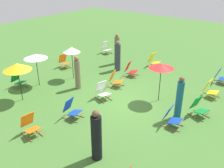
{
  "coord_description": "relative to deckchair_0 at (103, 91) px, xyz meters",
  "views": [
    {
      "loc": [
        -8.32,
        -5.18,
        5.48
      ],
      "look_at": [
        0.0,
        1.2,
        0.5
      ],
      "focal_mm": 39.79,
      "sensor_mm": 36.0,
      "label": 1
    }
  ],
  "objects": [
    {
      "name": "deckchair_6",
      "position": [
        1.61,
        4.27,
        0.0
      ],
      "size": [
        0.61,
        0.83,
        0.83
      ],
      "rotation": [
        0.0,
        0.0,
        -0.18
      ],
      "color": "olive",
      "rests_on": "ground"
    },
    {
      "name": "deckchair_1",
      "position": [
        5.19,
        3.98,
        0.0
      ],
      "size": [
        0.56,
        0.81,
        0.83
      ],
      "rotation": [
        0.0,
        0.0,
        -0.11
      ],
      "color": "olive",
      "rests_on": "ground"
    },
    {
      "name": "deckchair_0",
      "position": [
        0.0,
        0.0,
        0.0
      ],
      "size": [
        0.67,
        0.86,
        0.83
      ],
      "rotation": [
        0.0,
        0.0,
        -0.28
      ],
      "color": "olive",
      "rests_on": "ground"
    },
    {
      "name": "umbrella_0",
      "position": [
        0.81,
        2.71,
        1.23
      ],
      "size": [
        0.9,
        0.9,
        1.74
      ],
      "color": "black",
      "rests_on": "ground"
    },
    {
      "name": "deckchair_7",
      "position": [
        3.13,
        -3.81,
        0.0
      ],
      "size": [
        0.49,
        0.77,
        0.83
      ],
      "rotation": [
        0.0,
        0.0,
        -0.01
      ],
      "color": "olive",
      "rests_on": "ground"
    },
    {
      "name": "person_2",
      "position": [
        4.04,
        2.18,
        0.51
      ],
      "size": [
        0.43,
        0.43,
        1.87
      ],
      "rotation": [
        0.0,
        0.0,
        0.95
      ],
      "color": "#72664C",
      "rests_on": "ground"
    },
    {
      "name": "person_0",
      "position": [
        0.09,
        1.63,
        0.44
      ],
      "size": [
        0.31,
        0.31,
        1.68
      ],
      "rotation": [
        0.0,
        0.0,
        4.57
      ],
      "color": "#72664C",
      "rests_on": "ground"
    },
    {
      "name": "deckchair_11",
      "position": [
        -1.62,
        4.11,
        0.0
      ],
      "size": [
        0.55,
        0.8,
        0.83
      ],
      "rotation": [
        0.0,
        0.0,
        0.1
      ],
      "color": "olive",
      "rests_on": "ground"
    },
    {
      "name": "deckchair_12",
      "position": [
        1.36,
        0.31,
        0.0
      ],
      "size": [
        0.68,
        0.87,
        0.83
      ],
      "rotation": [
        0.0,
        0.0,
        0.3
      ],
      "color": "olive",
      "rests_on": "ground"
    },
    {
      "name": "person_4",
      "position": [
        -3.13,
        -2.35,
        0.45
      ],
      "size": [
        0.45,
        0.45,
        1.74
      ],
      "rotation": [
        0.0,
        0.0,
        2.05
      ],
      "color": "black",
      "rests_on": "ground"
    },
    {
      "name": "deckchair_10",
      "position": [
        4.98,
        0.13,
        0.0
      ],
      "size": [
        0.49,
        0.77,
        0.83
      ],
      "rotation": [
        0.0,
        0.0,
        -0.02
      ],
      "color": "olive",
      "rests_on": "ground"
    },
    {
      "name": "umbrella_3",
      "position": [
        1.41,
        -2.11,
        1.29
      ],
      "size": [
        1.07,
        1.07,
        1.76
      ],
      "color": "black",
      "rests_on": "ground"
    },
    {
      "name": "umbrella_1",
      "position": [
        -2.31,
        2.8,
        1.24
      ],
      "size": [
        1.21,
        1.21,
        1.76
      ],
      "color": "black",
      "rests_on": "ground"
    },
    {
      "name": "umbrella_2",
      "position": [
        -0.85,
        3.49,
        1.16
      ],
      "size": [
        1.15,
        1.15,
        1.65
      ],
      "color": "black",
      "rests_on": "ground"
    },
    {
      "name": "deckchair_4",
      "position": [
        5.0,
        -3.75,
        0.0
      ],
      "size": [
        0.57,
        0.81,
        0.83
      ],
      "rotation": [
        0.0,
        0.0,
        0.12
      ],
      "color": "olive",
      "rests_on": "ground"
    },
    {
      "name": "deckchair_13",
      "position": [
        -3.64,
        0.34,
        0.0
      ],
      "size": [
        0.56,
        0.81,
        0.83
      ],
      "rotation": [
        0.0,
        0.0,
        -0.12
      ],
      "color": "olive",
      "rests_on": "ground"
    },
    {
      "name": "person_3",
      "position": [
        0.59,
        -3.38,
        0.48
      ],
      "size": [
        0.31,
        0.31,
        1.78
      ],
      "rotation": [
        0.0,
        0.0,
        3.29
      ],
      "color": "#195972",
      "rests_on": "ground"
    },
    {
      "name": "deckchair_3",
      "position": [
        -1.97,
        -0.03,
        0.0
      ],
      "size": [
        0.58,
        0.82,
        0.83
      ],
      "rotation": [
        0.0,
        0.0,
        0.14
      ],
      "color": "olive",
      "rests_on": "ground"
    },
    {
      "name": "deckchair_5",
      "position": [
        2.94,
        0.44,
        0.0
      ],
      "size": [
        0.65,
        0.85,
        0.83
      ],
      "rotation": [
        0.0,
        0.0,
        0.25
      ],
      "color": "olive",
      "rests_on": "ground"
    },
    {
      "name": "deckchair_2",
      "position": [
        -0.09,
        -3.42,
        0.0
      ],
      "size": [
        0.53,
        0.79,
        0.83
      ],
      "rotation": [
        0.0,
        0.0,
        0.07
      ],
      "color": "olive",
      "rests_on": "ground"
    },
    {
      "name": "deckchair_8",
      "position": [
        1.24,
        -3.97,
        0.0
      ],
      "size": [
        0.66,
        0.86,
        0.83
      ],
      "rotation": [
        0.0,
        0.0,
        -0.27
      ],
      "color": "olive",
      "rests_on": "ground"
    },
    {
      "name": "person_1",
      "position": [
        3.18,
        1.49,
        0.45
      ],
      "size": [
        0.47,
        0.47,
        1.76
      ],
      "rotation": [
        0.0,
        0.0,
        0.77
      ],
      "color": "#333847",
      "rests_on": "ground"
    },
    {
      "name": "ground_plane",
      "position": [
        0.65,
        -1.25,
        -0.37
      ],
      "size": [
        40.0,
        40.0,
        0.0
      ],
      "primitive_type": "plane",
      "color": "#477A33"
    }
  ]
}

